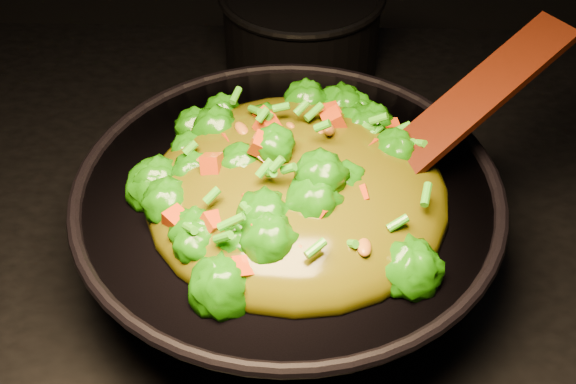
# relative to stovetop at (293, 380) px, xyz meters

# --- Properties ---
(stovetop) EXTENTS (1.20, 0.90, 0.90)m
(stovetop) POSITION_rel_stovetop_xyz_m (0.00, 0.00, 0.00)
(stovetop) COLOR black
(stovetop) RESTS_ON ground
(wok) EXTENTS (0.59, 0.59, 0.13)m
(wok) POSITION_rel_stovetop_xyz_m (-0.01, -0.11, 0.52)
(wok) COLOR black
(wok) RESTS_ON stovetop
(stir_fry) EXTENTS (0.38, 0.38, 0.11)m
(stir_fry) POSITION_rel_stovetop_xyz_m (0.00, -0.13, 0.64)
(stir_fry) COLOR #1C6E07
(stir_fry) RESTS_ON wok
(spatula) EXTENTS (0.31, 0.25, 0.15)m
(spatula) POSITION_rel_stovetop_xyz_m (0.16, -0.07, 0.64)
(spatula) COLOR #3E1507
(spatula) RESTS_ON wok
(back_pot) EXTENTS (0.29, 0.29, 0.14)m
(back_pot) POSITION_rel_stovetop_xyz_m (0.00, 0.32, 0.52)
(back_pot) COLOR black
(back_pot) RESTS_ON stovetop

